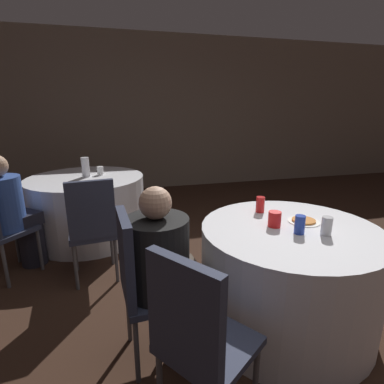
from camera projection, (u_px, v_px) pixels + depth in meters
name	position (u px, v px, depth m)	size (l,w,h in m)	color
ground_plane	(288.00, 335.00, 2.08)	(16.00, 16.00, 0.00)	#382319
wall_back	(171.00, 114.00, 5.65)	(16.00, 0.06, 2.80)	gray
table_near	(287.00, 276.00, 2.13)	(1.22, 1.22, 0.74)	silver
table_far	(88.00, 207.00, 3.60)	(1.34, 1.34, 0.74)	silver
chair_near_southwest	(196.00, 334.00, 1.31)	(0.56, 0.56, 0.96)	#2D3347
chair_near_west	(141.00, 277.00, 1.75)	(0.43, 0.43, 0.96)	#2D3347
chair_far_south	(92.00, 223.00, 2.57)	(0.44, 0.45, 0.96)	#2D3347
person_blue_shirt	(12.00, 214.00, 2.75)	(0.47, 0.48, 1.14)	black
person_black_shirt	(168.00, 270.00, 1.80)	(0.53, 0.39, 1.11)	#4C4238
pizza_plate_near	(304.00, 221.00, 2.13)	(0.22, 0.22, 0.02)	white
soda_can_red	(260.00, 205.00, 2.32)	(0.07, 0.07, 0.12)	red
soda_can_silver	(327.00, 226.00, 1.90)	(0.07, 0.07, 0.12)	silver
soda_can_blue	(300.00, 225.00, 1.92)	(0.07, 0.07, 0.12)	#1E38A5
cup_near	(275.00, 219.00, 2.04)	(0.09, 0.09, 0.11)	red
bottle_far	(85.00, 167.00, 3.49)	(0.09, 0.09, 0.23)	white
cup_far	(100.00, 171.00, 3.61)	(0.07, 0.07, 0.10)	white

